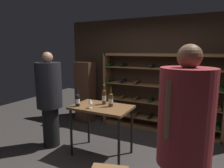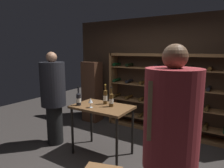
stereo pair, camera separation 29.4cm
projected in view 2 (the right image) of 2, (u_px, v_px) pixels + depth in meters
The scene contains 11 objects.
ground_plane at pixel (113, 168), 3.17m from camera, with size 10.08×10.08×0.00m, color #383330.
back_wall at pixel (159, 74), 4.66m from camera, with size 4.50×0.10×2.62m, color #3D2B1E.
wine_rack at pixel (164, 94), 4.44m from camera, with size 2.75×0.32×1.80m.
tasting_table at pixel (102, 112), 3.49m from camera, with size 1.03×0.65×0.90m.
person_host_in_suit at pixel (170, 142), 1.77m from camera, with size 0.49×0.49×1.92m.
person_bystander_dark_jacket at pixel (53, 95), 3.88m from camera, with size 0.48×0.48×1.84m.
display_cabinet at pixel (92, 92), 5.23m from camera, with size 0.44×0.36×1.57m, color #4C2D1E.
wine_bottle_gold_foil at pixel (79, 99), 3.50m from camera, with size 0.08×0.08×0.34m.
wine_bottle_black_capsule at pixel (111, 99), 3.42m from camera, with size 0.08×0.08×0.35m.
wine_bottle_red_label at pixel (105, 97), 3.58m from camera, with size 0.08×0.08×0.37m.
wine_glass_stemmed_center at pixel (91, 101), 3.36m from camera, with size 0.08×0.08×0.16m.
Camera 2 is at (1.51, -2.47, 1.87)m, focal length 31.72 mm.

